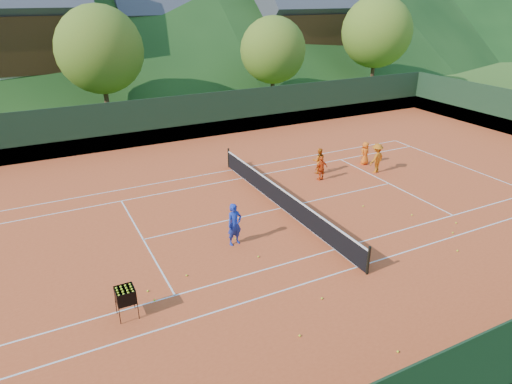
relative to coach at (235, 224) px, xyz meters
name	(u,v)px	position (x,y,z in m)	size (l,w,h in m)	color
ground	(282,208)	(3.26, 1.96, -0.88)	(400.00, 400.00, 0.00)	#34561B
clay_court	(282,208)	(3.26, 1.96, -0.87)	(40.00, 24.00, 0.02)	#C74820
coach	(235,224)	(0.00, 0.00, 0.00)	(0.62, 0.41, 1.71)	#1A30AA
student_a	(319,161)	(7.24, 4.88, -0.15)	(0.69, 0.54, 1.42)	orange
student_b	(321,168)	(6.80, 3.99, -0.20)	(0.76, 0.32, 1.30)	#EC5114
student_c	(365,153)	(10.38, 4.85, -0.19)	(0.65, 0.42, 1.32)	orange
student_d	(377,158)	(10.09, 3.55, -0.04)	(1.05, 0.61, 1.63)	orange
tennis_ball_0	(453,233)	(8.31, -3.31, -0.82)	(0.07, 0.07, 0.07)	#CFF028
tennis_ball_1	(154,300)	(-3.81, -2.13, -0.82)	(0.07, 0.07, 0.07)	#CFF028
tennis_ball_2	(357,260)	(3.52, -3.17, -0.82)	(0.07, 0.07, 0.07)	#CFF028
tennis_ball_4	(458,251)	(7.33, -4.41, -0.82)	(0.07, 0.07, 0.07)	#CFF028
tennis_ball_5	(187,275)	(-2.44, -1.28, -0.82)	(0.07, 0.07, 0.07)	#CFF028
tennis_ball_7	(363,206)	(6.67, 0.36, -0.82)	(0.07, 0.07, 0.07)	#CFF028
tennis_ball_8	(323,218)	(4.33, 0.19, -0.82)	(0.07, 0.07, 0.07)	#CFF028
tennis_ball_9	(322,298)	(1.02, -4.50, -0.82)	(0.07, 0.07, 0.07)	#CFF028
tennis_ball_10	(316,220)	(3.92, 0.18, -0.82)	(0.07, 0.07, 0.07)	#CFF028
tennis_ball_11	(148,291)	(-3.88, -1.56, -0.82)	(0.07, 0.07, 0.07)	#CFF028
tennis_ball_12	(456,223)	(9.14, -2.76, -0.82)	(0.07, 0.07, 0.07)	#CFF028
tennis_ball_13	(258,257)	(0.36, -1.32, -0.82)	(0.07, 0.07, 0.07)	#CFF028
tennis_ball_14	(412,215)	(8.00, -1.34, -0.82)	(0.07, 0.07, 0.07)	#CFF028
tennis_ball_15	(300,336)	(-0.54, -5.65, -0.82)	(0.07, 0.07, 0.07)	#CFF028
tennis_ball_17	(398,352)	(1.52, -7.42, -0.82)	(0.07, 0.07, 0.07)	#CFF028
tennis_ball_18	(236,239)	(0.15, 0.27, -0.82)	(0.07, 0.07, 0.07)	#CFF028
court_lines	(282,208)	(3.26, 1.96, -0.85)	(23.83, 11.03, 0.00)	white
tennis_net	(282,198)	(3.26, 1.96, -0.35)	(0.10, 12.07, 1.10)	black
perimeter_fence	(282,183)	(3.26, 1.96, 0.39)	(40.40, 24.24, 3.00)	black
ball_hopper	(125,296)	(-4.73, -2.49, -0.11)	(0.57, 0.57, 1.00)	black
chalet_left	(6,36)	(-6.74, 31.96, 4.77)	(13.80, 9.93, 12.92)	beige
chalet_mid	(173,33)	(9.26, 35.96, 4.11)	(12.65, 8.82, 11.45)	beige
chalet_right	(303,29)	(23.26, 31.96, 4.38)	(11.50, 8.82, 11.91)	beige
tree_b	(100,50)	(-0.74, 21.96, 4.32)	(6.40, 6.40, 8.40)	#43291A
tree_c	(273,50)	(13.26, 20.96, 3.67)	(5.60, 5.60, 7.35)	#3D2818
tree_d	(377,32)	(25.26, 21.96, 4.64)	(6.80, 6.80, 8.93)	#402919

